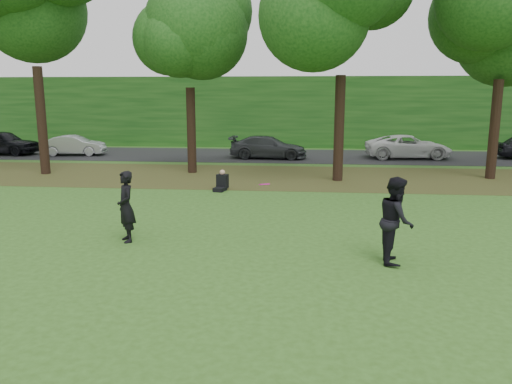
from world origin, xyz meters
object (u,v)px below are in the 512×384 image
(player_left, at_px, (126,207))
(frisbee, at_px, (264,184))
(seated_person, at_px, (222,183))
(player_right, at_px, (396,220))

(player_left, distance_m, frisbee, 3.79)
(player_left, xyz_separation_m, frisbee, (3.68, -0.51, 0.76))
(player_left, bearing_deg, frisbee, 48.55)
(seated_person, bearing_deg, frisbee, -59.84)
(player_right, bearing_deg, frisbee, 86.06)
(player_left, relative_size, seated_person, 2.27)
(player_left, relative_size, frisbee, 6.07)
(frisbee, bearing_deg, player_right, -9.02)
(player_left, bearing_deg, seated_person, 136.02)
(player_right, xyz_separation_m, seated_person, (-5.43, 8.20, -0.69))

